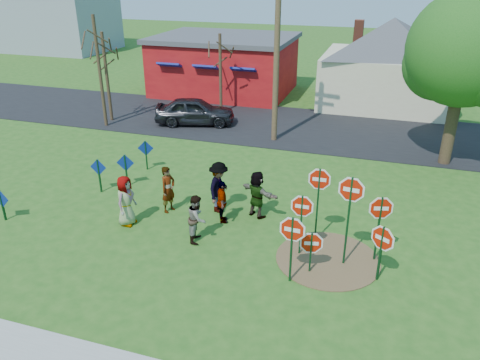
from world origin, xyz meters
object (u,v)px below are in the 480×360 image
object	(u,v)px
person_b	(168,189)
suv	(195,111)
stop_sign_c	(350,201)
stop_sign_d	(380,213)
stop_sign_b	(319,187)
person_a	(126,201)
leafy_tree	(468,55)
stop_sign_a	(292,235)
utility_pole	(277,45)

from	to	relation	value
person_b	suv	bearing A→B (deg)	34.54
stop_sign_c	stop_sign_d	distance (m)	1.13
stop_sign_b	stop_sign_d	size ratio (longest dim) A/B	1.18
person_a	person_b	xyz separation A→B (m)	(0.98, 1.32, -0.03)
person_a	stop_sign_b	bearing A→B (deg)	-79.58
stop_sign_d	person_a	bearing A→B (deg)	166.78
stop_sign_d	suv	size ratio (longest dim) A/B	0.52
person_a	person_b	distance (m)	1.64
person_a	leafy_tree	bearing A→B (deg)	-47.68
stop_sign_a	person_b	distance (m)	5.89
stop_sign_a	leafy_tree	size ratio (longest dim) A/B	0.29
stop_sign_a	leafy_tree	world-z (taller)	leafy_tree
stop_sign_b	suv	bearing A→B (deg)	128.71
leafy_tree	utility_pole	bearing A→B (deg)	175.30
utility_pole	person_a	bearing A→B (deg)	-105.74
stop_sign_a	stop_sign_d	xyz separation A→B (m)	(2.26, 1.82, 0.12)
person_b	stop_sign_b	bearing A→B (deg)	-77.03
stop_sign_a	stop_sign_c	world-z (taller)	stop_sign_c
stop_sign_c	leafy_tree	xyz separation A→B (m)	(3.64, 9.46, 2.73)
stop_sign_b	person_a	size ratio (longest dim) A/B	1.49
stop_sign_d	suv	xyz separation A→B (m)	(-10.47, 10.85, -0.84)
stop_sign_b	stop_sign_c	size ratio (longest dim) A/B	0.90
suv	stop_sign_a	bearing A→B (deg)	-162.49
stop_sign_a	person_a	size ratio (longest dim) A/B	1.22
stop_sign_d	person_b	world-z (taller)	stop_sign_d
stop_sign_c	stop_sign_d	world-z (taller)	stop_sign_c
person_b	leafy_tree	bearing A→B (deg)	-34.55
person_a	utility_pole	world-z (taller)	utility_pole
stop_sign_a	utility_pole	world-z (taller)	utility_pole
stop_sign_c	suv	xyz separation A→B (m)	(-9.59, 11.34, -1.35)
stop_sign_a	utility_pole	distance (m)	12.39
leafy_tree	person_a	bearing A→B (deg)	-140.12
stop_sign_b	suv	distance (m)	13.42
utility_pole	stop_sign_a	bearing A→B (deg)	-73.97
stop_sign_b	stop_sign_c	bearing A→B (deg)	-46.30
stop_sign_c	stop_sign_d	bearing A→B (deg)	35.95
stop_sign_b	person_b	bearing A→B (deg)	174.69
stop_sign_a	utility_pole	xyz separation A→B (m)	(-3.30, 11.48, 3.28)
leafy_tree	stop_sign_c	bearing A→B (deg)	-111.04
stop_sign_d	suv	bearing A→B (deg)	118.47
stop_sign_c	leafy_tree	bearing A→B (deg)	75.74
person_a	suv	distance (m)	11.38
person_a	suv	bearing A→B (deg)	13.03
person_b	utility_pole	xyz separation A→B (m)	(1.84, 8.68, 3.92)
stop_sign_b	utility_pole	distance (m)	10.19
utility_pole	leafy_tree	size ratio (longest dim) A/B	1.20
person_b	stop_sign_d	bearing A→B (deg)	-80.28
person_a	leafy_tree	xyz separation A→B (m)	(11.14, 9.31, 3.97)
stop_sign_d	leafy_tree	bearing A→B (deg)	57.38
stop_sign_c	stop_sign_d	size ratio (longest dim) A/B	1.32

